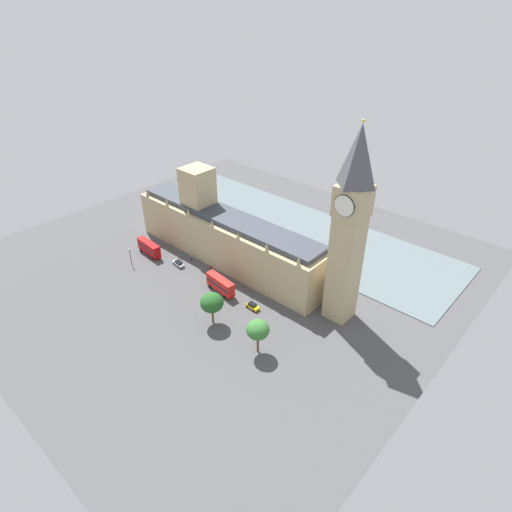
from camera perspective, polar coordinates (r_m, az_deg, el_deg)
name	(u,v)px	position (r m, az deg, el deg)	size (l,w,h in m)	color
ground_plane	(224,262)	(141.71, -4.23, -0.79)	(143.08, 143.08, 0.00)	#4C4C4F
river_thames	(288,226)	(163.23, 4.22, 3.97)	(37.67, 128.78, 0.25)	slate
parliament_building	(224,235)	(139.35, -4.24, 2.84)	(13.83, 73.08, 28.56)	tan
clock_tower	(349,227)	(106.56, 12.32, 3.83)	(7.63, 7.63, 53.16)	tan
double_decker_bus_leading	(149,248)	(148.49, -14.03, 1.10)	(3.33, 10.66, 4.75)	#B20C0F
car_silver_under_trees	(178,263)	(141.22, -10.26, -0.97)	(2.31, 4.88, 1.74)	#B7B7BC
double_decker_bus_corner	(220,284)	(126.86, -4.75, -3.75)	(3.58, 10.70, 4.75)	red
car_yellow_cab_kerbside	(253,306)	(121.05, -0.46, -6.66)	(2.03, 4.12, 1.74)	gold
pedestrian_by_river_gate	(191,259)	(143.17, -8.61, -0.36)	(0.71, 0.65, 1.69)	navy
pedestrian_midblock	(210,267)	(138.07, -6.07, -1.51)	(0.62, 0.53, 1.59)	maroon
plane_tree_trailing	(258,330)	(104.38, 0.25, -9.78)	(5.70, 5.70, 9.39)	brown
plane_tree_near_tower	(212,303)	(113.46, -5.89, -6.18)	(6.18, 6.18, 9.32)	brown
street_lamp_opposite_hall	(130,253)	(143.60, -16.41, 0.33)	(0.56, 0.56, 6.04)	black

